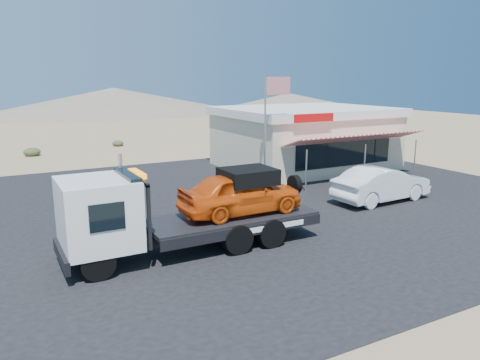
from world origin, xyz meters
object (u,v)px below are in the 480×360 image
Objects in this scene: tow_truck at (188,206)px; flagpole at (269,119)px; white_sedan at (382,184)px; jerky_store at (304,137)px.

flagpole reaches higher than tow_truck.
white_sedan is at bearing -51.66° from flagpole.
jerky_store is at bearing 40.10° from tow_truck.
white_sedan is 0.85× the size of flagpole.
flagpole is (-3.58, 4.52, 2.91)m from white_sedan.
tow_truck is 10.77m from white_sedan.
white_sedan is 9.28m from jerky_store.
tow_truck is 0.84× the size of jerky_store.
flagpole reaches higher than white_sedan.
flagpole is at bearing 41.10° from tow_truck.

